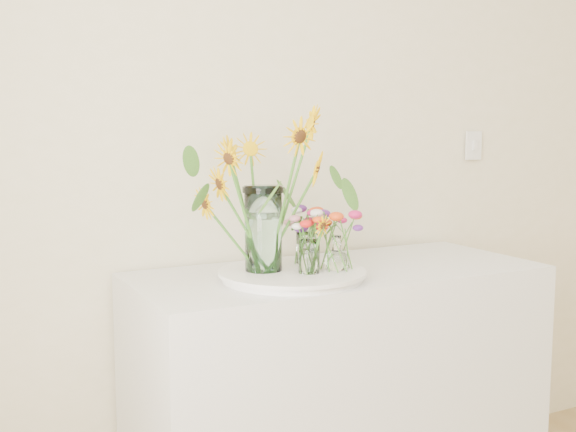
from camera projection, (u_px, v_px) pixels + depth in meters
The scene contains 10 objects.
counter at pixel (338, 396), 2.51m from camera, with size 1.40×0.60×0.90m, color white.
tray at pixel (292, 276), 2.29m from camera, with size 0.45×0.45×0.03m, color white.
mason_jar at pixel (263, 229), 2.27m from camera, with size 0.12×0.12×0.28m, color #C7F6EF.
sunflower_bouquet at pixel (263, 188), 2.25m from camera, with size 0.79×0.79×0.54m, color #FFC205, non-canonical shape.
small_vase_a at pixel (309, 257), 2.24m from camera, with size 0.07×0.07×0.11m, color white.
wildflower_posy_a at pixel (309, 242), 2.23m from camera, with size 0.19×0.19×0.20m, color #E44313, non-canonical shape.
small_vase_b at pixel (337, 253), 2.29m from camera, with size 0.08×0.08×0.12m, color white, non-canonical shape.
wildflower_posy_b at pixel (337, 239), 2.28m from camera, with size 0.22×0.22×0.21m, color #E44313, non-canonical shape.
small_vase_c at pixel (306, 248), 2.40m from camera, with size 0.06×0.06×0.11m, color white.
wildflower_posy_c at pixel (306, 235), 2.39m from camera, with size 0.18×0.18×0.20m, color #E44313, non-canonical shape.
Camera 1 is at (-1.55, -0.13, 1.39)m, focal length 45.00 mm.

